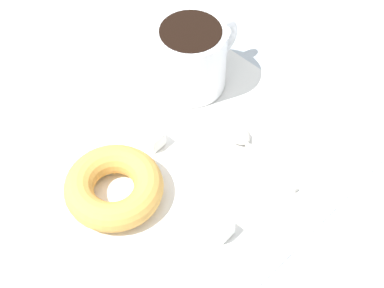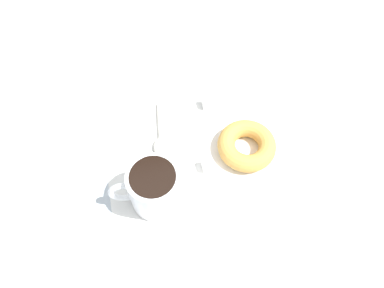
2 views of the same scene
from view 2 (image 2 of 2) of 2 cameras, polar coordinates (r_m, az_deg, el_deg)
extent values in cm
cube|color=#B2BCC6|center=(66.85, 0.97, -1.62)|extent=(120.00, 120.00, 2.00)
cube|color=white|center=(65.96, 0.00, -0.95)|extent=(31.22, 31.22, 0.30)
cylinder|color=white|center=(58.40, -5.68, -6.69)|extent=(8.12, 8.12, 8.06)
cylinder|color=black|center=(54.94, -6.02, -5.07)|extent=(6.92, 6.92, 0.60)
torus|color=white|center=(58.75, -10.09, -7.18)|extent=(1.50, 5.48, 5.41)
torus|color=gold|center=(65.20, 8.33, -0.21)|extent=(10.15, 10.15, 3.05)
ellipsoid|color=#B7B2A8|center=(65.89, -4.86, -0.37)|extent=(3.94, 2.95, 0.90)
cylinder|color=#B7B2A8|center=(68.79, -5.06, 3.25)|extent=(8.54, 1.93, 0.56)
cube|color=white|center=(63.39, 2.39, -3.23)|extent=(1.85, 1.85, 1.85)
cube|color=white|center=(70.49, 2.29, 6.34)|extent=(1.78, 1.78, 1.78)
camera|label=1|loc=(0.71, 32.26, 53.49)|focal=60.00mm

